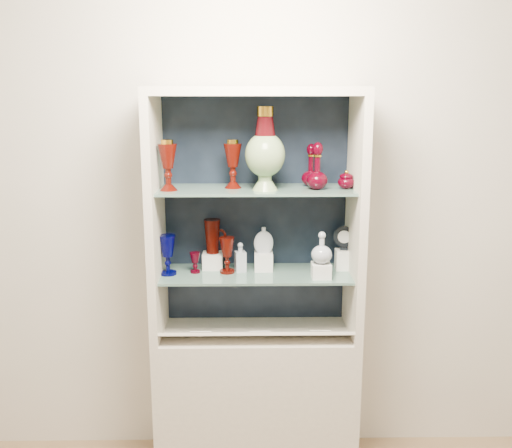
{
  "coord_description": "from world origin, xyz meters",
  "views": [
    {
      "loc": [
        -0.04,
        -1.14,
        1.9
      ],
      "look_at": [
        0.0,
        1.53,
        1.3
      ],
      "focal_mm": 40.0,
      "sensor_mm": 36.0,
      "label": 1
    }
  ],
  "objects_px": {
    "ruby_pitcher": "(212,236)",
    "clear_square_bottle": "(240,257)",
    "enamel_urn": "(265,149)",
    "ruby_decanter_b": "(317,165)",
    "cobalt_goblet": "(168,255)",
    "clear_round_decanter": "(322,248)",
    "ruby_decanter_a": "(311,163)",
    "lidded_bowl": "(346,179)",
    "ruby_goblet_tall": "(227,255)",
    "pedestal_lamp_right": "(233,164)",
    "flat_flask": "(264,239)",
    "pedestal_lamp_left": "(168,165)",
    "ruby_goblet_small": "(195,263)",
    "cameo_medallion": "(344,238)"
  },
  "relations": [
    {
      "from": "enamel_urn",
      "to": "ruby_pitcher",
      "type": "bearing_deg",
      "value": 154.15
    },
    {
      "from": "ruby_goblet_small",
      "to": "ruby_pitcher",
      "type": "distance_m",
      "value": 0.16
    },
    {
      "from": "ruby_decanter_b",
      "to": "cobalt_goblet",
      "type": "height_order",
      "value": "ruby_decanter_b"
    },
    {
      "from": "ruby_decanter_b",
      "to": "clear_round_decanter",
      "type": "distance_m",
      "value": 0.4
    },
    {
      "from": "cobalt_goblet",
      "to": "pedestal_lamp_right",
      "type": "bearing_deg",
      "value": 6.41
    },
    {
      "from": "ruby_decanter_a",
      "to": "lidded_bowl",
      "type": "height_order",
      "value": "ruby_decanter_a"
    },
    {
      "from": "clear_round_decanter",
      "to": "cobalt_goblet",
      "type": "bearing_deg",
      "value": 175.12
    },
    {
      "from": "clear_square_bottle",
      "to": "ruby_pitcher",
      "type": "bearing_deg",
      "value": 158.1
    },
    {
      "from": "pedestal_lamp_left",
      "to": "ruby_pitcher",
      "type": "distance_m",
      "value": 0.44
    },
    {
      "from": "ruby_goblet_small",
      "to": "flat_flask",
      "type": "relative_size",
      "value": 0.76
    },
    {
      "from": "lidded_bowl",
      "to": "ruby_goblet_tall",
      "type": "distance_m",
      "value": 0.68
    },
    {
      "from": "ruby_goblet_tall",
      "to": "clear_round_decanter",
      "type": "distance_m",
      "value": 0.46
    },
    {
      "from": "ruby_goblet_tall",
      "to": "cameo_medallion",
      "type": "bearing_deg",
      "value": 5.01
    },
    {
      "from": "pedestal_lamp_left",
      "to": "flat_flask",
      "type": "bearing_deg",
      "value": 11.98
    },
    {
      "from": "ruby_decanter_a",
      "to": "ruby_decanter_b",
      "type": "xyz_separation_m",
      "value": [
        0.02,
        -0.1,
        0.0
      ]
    },
    {
      "from": "cobalt_goblet",
      "to": "clear_round_decanter",
      "type": "bearing_deg",
      "value": -4.88
    },
    {
      "from": "enamel_urn",
      "to": "cobalt_goblet",
      "type": "height_order",
      "value": "enamel_urn"
    },
    {
      "from": "clear_square_bottle",
      "to": "enamel_urn",
      "type": "bearing_deg",
      "value": -30.21
    },
    {
      "from": "cobalt_goblet",
      "to": "ruby_pitcher",
      "type": "distance_m",
      "value": 0.24
    },
    {
      "from": "pedestal_lamp_left",
      "to": "lidded_bowl",
      "type": "bearing_deg",
      "value": 2.2
    },
    {
      "from": "enamel_urn",
      "to": "ruby_goblet_tall",
      "type": "xyz_separation_m",
      "value": [
        -0.18,
        0.05,
        -0.52
      ]
    },
    {
      "from": "pedestal_lamp_left",
      "to": "pedestal_lamp_right",
      "type": "distance_m",
      "value": 0.31
    },
    {
      "from": "ruby_decanter_a",
      "to": "ruby_goblet_small",
      "type": "relative_size",
      "value": 2.26
    },
    {
      "from": "pedestal_lamp_left",
      "to": "clear_round_decanter",
      "type": "xyz_separation_m",
      "value": [
        0.72,
        -0.03,
        -0.39
      ]
    },
    {
      "from": "clear_square_bottle",
      "to": "cameo_medallion",
      "type": "distance_m",
      "value": 0.53
    },
    {
      "from": "ruby_decanter_b",
      "to": "cameo_medallion",
      "type": "bearing_deg",
      "value": 30.45
    },
    {
      "from": "enamel_urn",
      "to": "ruby_decanter_a",
      "type": "height_order",
      "value": "enamel_urn"
    },
    {
      "from": "ruby_pitcher",
      "to": "clear_square_bottle",
      "type": "height_order",
      "value": "ruby_pitcher"
    },
    {
      "from": "enamel_urn",
      "to": "ruby_decanter_b",
      "type": "height_order",
      "value": "enamel_urn"
    },
    {
      "from": "pedestal_lamp_left",
      "to": "ruby_decanter_a",
      "type": "relative_size",
      "value": 1.02
    },
    {
      "from": "ruby_goblet_small",
      "to": "clear_square_bottle",
      "type": "xyz_separation_m",
      "value": [
        0.22,
        0.02,
        0.02
      ]
    },
    {
      "from": "lidded_bowl",
      "to": "clear_square_bottle",
      "type": "relative_size",
      "value": 0.62
    },
    {
      "from": "ruby_decanter_a",
      "to": "lidded_bowl",
      "type": "xyz_separation_m",
      "value": [
        0.16,
        -0.08,
        -0.07
      ]
    },
    {
      "from": "clear_square_bottle",
      "to": "flat_flask",
      "type": "distance_m",
      "value": 0.14
    },
    {
      "from": "flat_flask",
      "to": "cameo_medallion",
      "type": "bearing_deg",
      "value": -3.03
    },
    {
      "from": "ruby_pitcher",
      "to": "cameo_medallion",
      "type": "bearing_deg",
      "value": 4.44
    },
    {
      "from": "pedestal_lamp_right",
      "to": "cameo_medallion",
      "type": "height_order",
      "value": "pedestal_lamp_right"
    },
    {
      "from": "enamel_urn",
      "to": "clear_square_bottle",
      "type": "relative_size",
      "value": 2.59
    },
    {
      "from": "ruby_decanter_b",
      "to": "ruby_goblet_tall",
      "type": "height_order",
      "value": "ruby_decanter_b"
    },
    {
      "from": "ruby_goblet_tall",
      "to": "ruby_pitcher",
      "type": "distance_m",
      "value": 0.13
    },
    {
      "from": "lidded_bowl",
      "to": "flat_flask",
      "type": "bearing_deg",
      "value": 170.81
    },
    {
      "from": "pedestal_lamp_right",
      "to": "ruby_decanter_a",
      "type": "relative_size",
      "value": 1.0
    },
    {
      "from": "pedestal_lamp_right",
      "to": "enamel_urn",
      "type": "relative_size",
      "value": 0.6
    },
    {
      "from": "lidded_bowl",
      "to": "clear_round_decanter",
      "type": "bearing_deg",
      "value": -151.73
    },
    {
      "from": "cobalt_goblet",
      "to": "cameo_medallion",
      "type": "xyz_separation_m",
      "value": [
        0.87,
        0.07,
        0.06
      ]
    },
    {
      "from": "enamel_urn",
      "to": "lidded_bowl",
      "type": "relative_size",
      "value": 4.19
    },
    {
      "from": "pedestal_lamp_right",
      "to": "ruby_pitcher",
      "type": "xyz_separation_m",
      "value": [
        -0.11,
        0.06,
        -0.37
      ]
    },
    {
      "from": "flat_flask",
      "to": "cobalt_goblet",
      "type": "bearing_deg",
      "value": -177.01
    },
    {
      "from": "clear_round_decanter",
      "to": "enamel_urn",
      "type": "bearing_deg",
      "value": 172.61
    },
    {
      "from": "ruby_pitcher",
      "to": "clear_square_bottle",
      "type": "bearing_deg",
      "value": -15.37
    }
  ]
}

